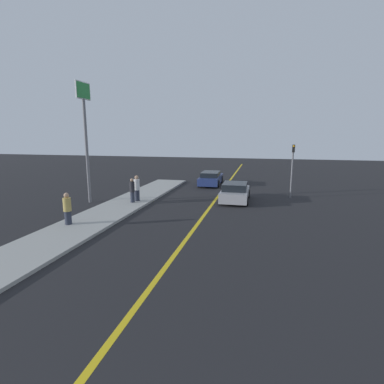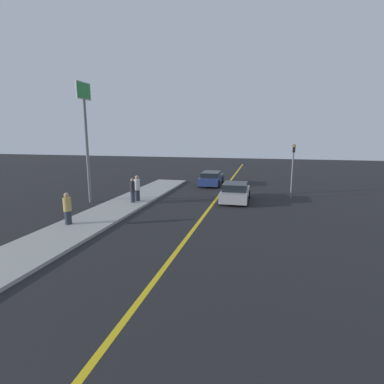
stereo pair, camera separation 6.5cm
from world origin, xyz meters
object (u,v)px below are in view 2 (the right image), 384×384
object	(u,v)px
car_ahead_center	(211,178)
pedestrian_far_standing	(137,188)
car_near_right_lane	(235,192)
pedestrian_near_curb	(67,209)
traffic_light	(293,165)
roadside_sign	(85,120)
pedestrian_mid_group	(132,190)

from	to	relation	value
car_ahead_center	pedestrian_far_standing	world-z (taller)	pedestrian_far_standing
car_ahead_center	pedestrian_far_standing	distance (m)	9.31
car_near_right_lane	pedestrian_near_curb	world-z (taller)	pedestrian_near_curb
traffic_light	roadside_sign	distance (m)	14.89
car_near_right_lane	pedestrian_far_standing	bearing A→B (deg)	-163.08
pedestrian_far_standing	pedestrian_mid_group	bearing A→B (deg)	-100.56
pedestrian_mid_group	traffic_light	bearing A→B (deg)	23.89
pedestrian_near_curb	pedestrian_far_standing	world-z (taller)	pedestrian_far_standing
roadside_sign	pedestrian_mid_group	bearing A→B (deg)	1.89
car_near_right_lane	pedestrian_mid_group	size ratio (longest dim) A/B	2.41
car_near_right_lane	traffic_light	size ratio (longest dim) A/B	1.00
pedestrian_near_curb	pedestrian_far_standing	size ratio (longest dim) A/B	0.93
traffic_light	pedestrian_far_standing	bearing A→B (deg)	-158.43
pedestrian_mid_group	pedestrian_far_standing	size ratio (longest dim) A/B	0.92
pedestrian_mid_group	pedestrian_near_curb	bearing A→B (deg)	-101.26
car_ahead_center	pedestrian_near_curb	size ratio (longest dim) A/B	2.74
traffic_light	roadside_sign	xyz separation A→B (m)	(-13.73, -4.79, 3.19)
traffic_light	roadside_sign	bearing A→B (deg)	-160.77
car_ahead_center	traffic_light	bearing A→B (deg)	-34.13
car_ahead_center	traffic_light	size ratio (longest dim) A/B	1.14
pedestrian_far_standing	roadside_sign	distance (m)	5.67
pedestrian_near_curb	traffic_light	world-z (taller)	traffic_light
roadside_sign	car_ahead_center	bearing A→B (deg)	52.89
traffic_light	car_ahead_center	bearing A→B (deg)	147.07
car_ahead_center	pedestrian_mid_group	distance (m)	9.85
car_ahead_center	traffic_light	xyz separation A→B (m)	(6.79, -4.39, 1.81)
roadside_sign	traffic_light	bearing A→B (deg)	19.23
pedestrian_mid_group	pedestrian_far_standing	bearing A→B (deg)	79.44
car_near_right_lane	traffic_light	distance (m)	4.81
car_near_right_lane	traffic_light	bearing A→B (deg)	27.54
car_near_right_lane	pedestrian_far_standing	distance (m)	6.86
car_ahead_center	pedestrian_far_standing	xyz separation A→B (m)	(-3.69, -8.54, 0.40)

